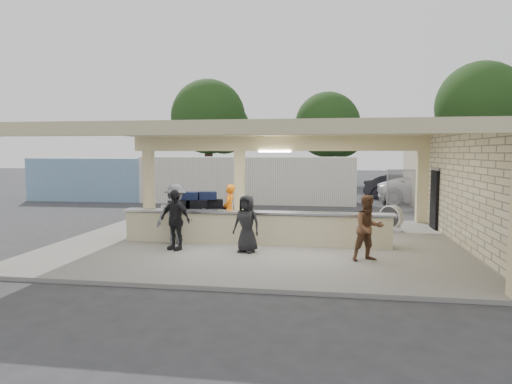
% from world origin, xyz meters
% --- Properties ---
extents(ground, '(120.00, 120.00, 0.00)m').
position_xyz_m(ground, '(0.00, 0.00, 0.00)').
color(ground, '#2C2C2F').
rests_on(ground, ground).
extents(pavilion, '(12.01, 10.00, 3.55)m').
position_xyz_m(pavilion, '(0.21, 0.66, 1.35)').
color(pavilion, slate).
rests_on(pavilion, ground).
extents(baggage_counter, '(8.20, 0.58, 0.98)m').
position_xyz_m(baggage_counter, '(0.00, -0.50, 0.59)').
color(baggage_counter, '#BAB28B').
rests_on(baggage_counter, pavilion).
extents(luggage_cart, '(2.76, 2.04, 1.45)m').
position_xyz_m(luggage_cart, '(-2.17, 0.51, 0.88)').
color(luggage_cart, silver).
rests_on(luggage_cart, pavilion).
extents(drum_fan, '(0.81, 0.73, 0.92)m').
position_xyz_m(drum_fan, '(4.35, 2.38, 0.59)').
color(drum_fan, silver).
rests_on(drum_fan, pavilion).
extents(baggage_handler, '(0.38, 0.63, 1.68)m').
position_xyz_m(baggage_handler, '(-1.08, 0.84, 0.94)').
color(baggage_handler, '#D7630B').
rests_on(baggage_handler, pavilion).
extents(passenger_a, '(0.89, 0.65, 1.68)m').
position_xyz_m(passenger_a, '(3.19, -2.19, 0.94)').
color(passenger_a, brown).
rests_on(passenger_a, pavilion).
extents(passenger_b, '(1.06, 0.70, 1.71)m').
position_xyz_m(passenger_b, '(-2.09, -1.70, 0.95)').
color(passenger_b, black).
rests_on(passenger_b, pavilion).
extents(passenger_c, '(1.16, 1.06, 1.81)m').
position_xyz_m(passenger_c, '(-2.31, -1.00, 1.00)').
color(passenger_c, '#4B4B50').
rests_on(passenger_c, pavilion).
extents(passenger_d, '(0.83, 0.52, 1.59)m').
position_xyz_m(passenger_d, '(-0.03, -1.69, 0.89)').
color(passenger_d, black).
rests_on(passenger_d, pavilion).
extents(car_white_a, '(5.73, 3.11, 1.58)m').
position_xyz_m(car_white_a, '(7.69, 12.14, 0.79)').
color(car_white_a, white).
rests_on(car_white_a, ground).
extents(car_white_b, '(4.52, 2.63, 1.34)m').
position_xyz_m(car_white_b, '(12.47, 14.46, 0.67)').
color(car_white_b, white).
rests_on(car_white_b, ground).
extents(car_dark, '(4.84, 3.17, 1.52)m').
position_xyz_m(car_dark, '(6.70, 14.58, 0.76)').
color(car_dark, black).
rests_on(car_dark, ground).
extents(container_white, '(11.95, 2.45, 2.59)m').
position_xyz_m(container_white, '(-2.36, 11.42, 1.29)').
color(container_white, silver).
rests_on(container_white, ground).
extents(container_blue, '(9.65, 2.53, 2.50)m').
position_xyz_m(container_blue, '(-10.55, 11.44, 1.25)').
color(container_blue, '#80A5CD').
rests_on(container_blue, ground).
extents(tree_left, '(6.60, 6.30, 9.00)m').
position_xyz_m(tree_left, '(-7.68, 24.16, 5.59)').
color(tree_left, '#382619').
rests_on(tree_left, ground).
extents(tree_mid, '(6.00, 5.60, 8.00)m').
position_xyz_m(tree_mid, '(2.32, 26.16, 4.96)').
color(tree_mid, '#382619').
rests_on(tree_mid, ground).
extents(tree_right, '(7.20, 7.00, 10.00)m').
position_xyz_m(tree_right, '(14.32, 25.16, 6.21)').
color(tree_right, '#382619').
rests_on(tree_right, ground).
extents(adjacent_building, '(6.00, 8.00, 3.20)m').
position_xyz_m(adjacent_building, '(9.50, 10.00, 1.60)').
color(adjacent_building, beige).
rests_on(adjacent_building, ground).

